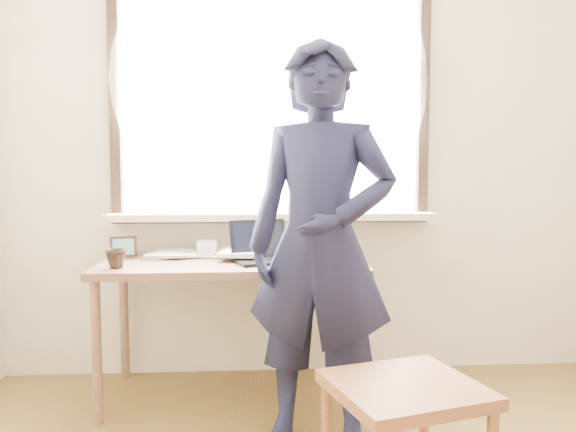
{
  "coord_description": "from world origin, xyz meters",
  "views": [
    {
      "loc": [
        -0.32,
        -1.27,
        1.19
      ],
      "look_at": [
        -0.17,
        0.95,
        1.01
      ],
      "focal_mm": 35.0,
      "sensor_mm": 36.0,
      "label": 1
    }
  ],
  "objects": [
    {
      "name": "mug_dark",
      "position": [
        -0.97,
        1.44,
        0.77
      ],
      "size": [
        0.13,
        0.13,
        0.09
      ],
      "primitive_type": "imported",
      "rotation": [
        0.0,
        0.0,
        -0.46
      ],
      "color": "black",
      "rests_on": "desk"
    },
    {
      "name": "picture_frame",
      "position": [
        -1.0,
        1.73,
        0.78
      ],
      "size": [
        0.14,
        0.04,
        0.11
      ],
      "color": "black",
      "rests_on": "desk"
    },
    {
      "name": "person",
      "position": [
        -0.02,
        1.08,
        0.87
      ],
      "size": [
        0.73,
        0.59,
        1.74
      ],
      "primitive_type": "imported",
      "rotation": [
        0.0,
        0.0,
        -0.32
      ],
      "color": "black",
      "rests_on": "ground"
    },
    {
      "name": "desk",
      "position": [
        -0.42,
        1.63,
        0.65
      ],
      "size": [
        1.35,
        0.67,
        0.72
      ],
      "color": "brown",
      "rests_on": "ground"
    },
    {
      "name": "mouse",
      "position": [
        0.09,
        1.53,
        0.74
      ],
      "size": [
        0.09,
        0.06,
        0.03
      ],
      "primitive_type": "ellipsoid",
      "color": "black",
      "rests_on": "desk"
    },
    {
      "name": "book_a",
      "position": [
        -0.87,
        1.82,
        0.74
      ],
      "size": [
        0.25,
        0.31,
        0.03
      ],
      "primitive_type": "imported",
      "rotation": [
        0.0,
        0.0,
        -0.15
      ],
      "color": "white",
      "rests_on": "desk"
    },
    {
      "name": "work_chair",
      "position": [
        0.19,
        0.52,
        0.41
      ],
      "size": [
        0.57,
        0.56,
        0.48
      ],
      "color": "brown",
      "rests_on": "ground"
    },
    {
      "name": "book_b",
      "position": [
        0.02,
        1.84,
        0.73
      ],
      "size": [
        0.27,
        0.31,
        0.02
      ],
      "primitive_type": "imported",
      "rotation": [
        0.0,
        0.0,
        -0.31
      ],
      "color": "white",
      "rests_on": "desk"
    },
    {
      "name": "laptop",
      "position": [
        -0.26,
        1.59,
        0.77
      ],
      "size": [
        0.37,
        0.34,
        0.21
      ],
      "color": "black",
      "rests_on": "desk"
    },
    {
      "name": "desk_clutter",
      "position": [
        -0.59,
        1.79,
        0.74
      ],
      "size": [
        0.79,
        0.55,
        0.05
      ],
      "color": "white",
      "rests_on": "desk"
    },
    {
      "name": "mug_white",
      "position": [
        -0.56,
        1.76,
        0.77
      ],
      "size": [
        0.16,
        0.16,
        0.09
      ],
      "primitive_type": "imported",
      "rotation": [
        0.0,
        0.0,
        0.6
      ],
      "color": "white",
      "rests_on": "desk"
    }
  ]
}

